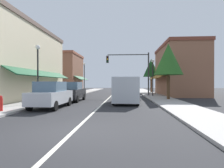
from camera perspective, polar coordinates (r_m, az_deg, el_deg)
The scene contains 17 objects.
ground_plane at distance 24.42m, azimuth -0.28°, elevation -3.63°, with size 80.00×80.00×0.00m, color #28282B.
sidewalk_left at distance 25.41m, azimuth -12.77°, elevation -3.34°, with size 2.60×56.00×0.12m, color #A39E99.
sidewalk_right at distance 24.63m, azimuth 12.61°, elevation -3.46°, with size 2.60×56.00×0.12m, color #A39E99.
lane_center_stripe at distance 24.41m, azimuth -0.28°, elevation -3.62°, with size 0.14×52.00×0.01m, color silver.
storefront_left_block at distance 21.28m, azimuth -26.36°, elevation 5.93°, with size 5.50×14.20×7.54m.
storefront_right_block at distance 27.37m, azimuth 19.63°, elevation 3.93°, with size 6.08×10.20×6.82m.
storefront_far_left at distance 36.17m, azimuth -14.41°, elevation 3.26°, with size 6.86×8.20×7.08m.
parked_car_nearest_left at distance 13.20m, azimuth -18.05°, elevation -3.17°, with size 1.82×4.12×1.77m.
parked_car_second_left at distance 17.64m, azimuth -12.04°, elevation -2.29°, with size 1.79×4.10×1.77m.
van_in_lane at distance 15.58m, azimuth 4.33°, elevation -1.64°, with size 2.10×5.23×2.12m.
traffic_signal_mast_arm at distance 24.21m, azimuth 6.52°, elevation 5.42°, with size 5.48×0.50×5.56m.
street_lamp_left_near at distance 15.68m, azimuth -21.65°, elevation 5.64°, with size 0.36×0.36×4.64m.
street_lamp_right_mid at distance 23.05m, azimuth 12.30°, elevation 3.76°, with size 0.36×0.36×4.51m.
street_lamp_left_far at distance 31.05m, azimuth -8.42°, elevation 3.38°, with size 0.36×0.36×4.99m.
tree_right_near at distance 19.04m, azimuth 16.78°, elevation 7.18°, with size 2.77×2.77×5.51m.
tree_right_far at distance 32.64m, azimuth 11.85°, elevation 4.80°, with size 2.75×2.75×5.78m.
fire_hydrant at distance 12.13m, azimuth -30.78°, elevation -5.07°, with size 0.22×0.22×0.87m.
Camera 1 is at (1.77, -6.29, 1.68)m, focal length 30.05 mm.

